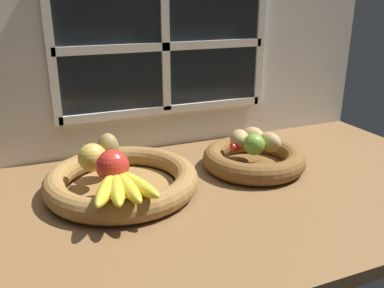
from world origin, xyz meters
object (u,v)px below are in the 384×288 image
Objects in this scene: fruit_bowl_left at (122,181)px; potato_back at (253,135)px; chili_pepper at (255,144)px; apple_golden_left at (92,158)px; potato_small at (270,142)px; potato_oblong at (239,139)px; fruit_bowl_right at (254,159)px; apple_red_front at (113,166)px; banana_bunch_front at (122,186)px; lime_near at (254,144)px; pear_brown at (108,148)px.

fruit_bowl_left is 39.29cm from potato_back.
potato_back is at bearing 65.97° from chili_pepper.
fruit_bowl_left is at bearing -16.74° from apple_golden_left.
potato_small is 1.02× the size of potato_oblong.
fruit_bowl_right is 4.29cm from chili_pepper.
apple_red_front is at bearing -176.19° from potato_small.
banana_bunch_front reaches higher than fruit_bowl_left.
chili_pepper is (3.00, 4.57, -1.70)cm from lime_near.
fruit_bowl_right is 43.66cm from apple_golden_left.
chili_pepper is at bearing 1.55° from fruit_bowl_left.
fruit_bowl_right is 6.95cm from potato_back.
pear_brown is at bearing 170.51° from fruit_bowl_right.
potato_oblong is at bearing 142.13° from fruit_bowl_right.
potato_back reaches higher than fruit_bowl_left.
fruit_bowl_right is 39.56cm from pear_brown.
potato_back reaches higher than banana_bunch_front.
chili_pepper reaches higher than fruit_bowl_left.
pear_brown is 39.54cm from chili_pepper.
fruit_bowl_right is at bearing -9.49° from pear_brown.
pear_brown is (4.69, 4.54, 0.29)cm from apple_golden_left.
chili_pepper is (-2.31, 3.95, -1.41)cm from potato_small.
potato_back is at bearing 21.49° from banana_bunch_front.
chili_pepper is (40.26, 13.31, -0.48)cm from banana_bunch_front.
apple_red_front reaches higher than potato_oblong.
lime_near is at bearing -15.46° from pear_brown.
potato_back reaches higher than fruit_bowl_right.
fruit_bowl_left is 34.12cm from potato_oblong.
banana_bunch_front is (0.34, -6.50, -2.08)cm from apple_red_front.
apple_red_front is 1.00× the size of pear_brown.
banana_bunch_front is at bearing -76.10° from apple_golden_left.
apple_red_front is at bearing 92.98° from banana_bunch_front.
pear_brown reaches higher than apple_golden_left.
potato_small reaches higher than fruit_bowl_right.
banana_bunch_front is 2.58× the size of potato_small.
potato_oblong reaches higher than chili_pepper.
pear_brown is at bearing 169.92° from chili_pepper.
potato_oblong is (-6.24, 5.51, -0.02)cm from potato_small.
fruit_bowl_left is 9.41cm from pear_brown.
apple_golden_left is 45.05cm from potato_back.
potato_oblong is (-3.30, 2.57, 5.51)cm from fruit_bowl_right.
chili_pepper is (3.93, -1.56, -1.39)cm from potato_oblong.
potato_back is (38.71, 4.04, 5.37)cm from fruit_bowl_left.
pear_brown reaches higher than potato_back.
potato_back is (41.81, 9.83, -1.33)cm from apple_red_front.
pear_brown is (-38.46, 6.43, 6.66)cm from fruit_bowl_right.
potato_back is 5.35cm from potato_oblong.
fruit_bowl_right is 1.58× the size of banana_bunch_front.
fruit_bowl_right is 4.15× the size of potato_oblong.
pear_brown is at bearing 173.74° from potato_oblong.
potato_small is at bearing -45.00° from fruit_bowl_right.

